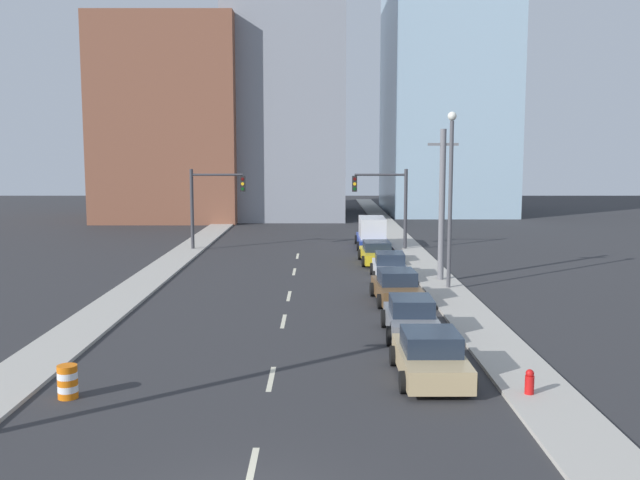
% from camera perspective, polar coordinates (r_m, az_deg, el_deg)
% --- Properties ---
extents(sidewalk_left, '(2.15, 89.81, 0.13)m').
position_cam_1_polar(sidewalk_left, '(58.81, -8.85, 0.31)').
color(sidewalk_left, '#ADA89E').
rests_on(sidewalk_left, ground).
extents(sidewalk_right, '(2.15, 89.81, 0.13)m').
position_cam_1_polar(sidewalk_right, '(58.41, 6.37, 0.31)').
color(sidewalk_right, '#ADA89E').
rests_on(sidewalk_right, ground).
extents(lane_stripe_at_2m, '(0.16, 2.40, 0.01)m').
position_cam_1_polar(lane_stripe_at_2m, '(16.36, -5.31, -17.88)').
color(lane_stripe_at_2m, beige).
rests_on(lane_stripe_at_2m, ground).
extents(lane_stripe_at_8m, '(0.16, 2.40, 0.01)m').
position_cam_1_polar(lane_stripe_at_8m, '(22.23, -3.72, -11.00)').
color(lane_stripe_at_8m, beige).
rests_on(lane_stripe_at_8m, ground).
extents(lane_stripe_at_16m, '(0.16, 2.40, 0.01)m').
position_cam_1_polar(lane_stripe_at_16m, '(29.39, -2.73, -6.50)').
color(lane_stripe_at_16m, beige).
rests_on(lane_stripe_at_16m, ground).
extents(lane_stripe_at_21m, '(0.16, 2.40, 0.01)m').
position_cam_1_polar(lane_stripe_at_21m, '(34.40, -2.29, -4.49)').
color(lane_stripe_at_21m, beige).
rests_on(lane_stripe_at_21m, ground).
extents(lane_stripe_at_28m, '(0.16, 2.40, 0.01)m').
position_cam_1_polar(lane_stripe_at_28m, '(41.27, -1.87, -2.55)').
color(lane_stripe_at_28m, beige).
rests_on(lane_stripe_at_28m, ground).
extents(lane_stripe_at_34m, '(0.16, 2.40, 0.01)m').
position_cam_1_polar(lane_stripe_at_34m, '(47.43, -1.60, -1.29)').
color(lane_stripe_at_34m, beige).
rests_on(lane_stripe_at_34m, ground).
extents(building_brick_left, '(14.00, 16.00, 19.88)m').
position_cam_1_polar(building_brick_left, '(76.36, -11.28, 9.22)').
color(building_brick_left, brown).
rests_on(building_brick_left, ground).
extents(building_office_center, '(12.00, 20.00, 27.33)m').
position_cam_1_polar(building_office_center, '(79.18, -2.40, 11.97)').
color(building_office_center, gray).
rests_on(building_office_center, ground).
extents(building_glass_right, '(13.00, 20.00, 27.20)m').
position_cam_1_polar(building_glass_right, '(84.28, 10.10, 11.52)').
color(building_glass_right, '#99B7CC').
rests_on(building_glass_right, ground).
extents(traffic_signal_left, '(3.88, 0.35, 5.71)m').
position_cam_1_polar(traffic_signal_left, '(50.49, -8.75, 3.34)').
color(traffic_signal_left, '#38383D').
rests_on(traffic_signal_left, ground).
extents(traffic_signal_right, '(3.88, 0.35, 5.71)m').
position_cam_1_polar(traffic_signal_right, '(50.11, 5.80, 3.36)').
color(traffic_signal_right, '#38383D').
rests_on(traffic_signal_right, ground).
extents(utility_pole_right_mid, '(1.60, 0.32, 8.08)m').
position_cam_1_polar(utility_pole_right_mid, '(38.17, 9.94, 2.85)').
color(utility_pole_right_mid, slate).
rests_on(utility_pole_right_mid, ground).
extents(traffic_barrel, '(0.56, 0.56, 0.95)m').
position_cam_1_polar(traffic_barrel, '(21.61, -19.34, -10.63)').
color(traffic_barrel, orange).
rests_on(traffic_barrel, ground).
extents(street_lamp, '(0.44, 0.44, 8.85)m').
position_cam_1_polar(street_lamp, '(35.89, 10.61, 4.08)').
color(street_lamp, '#4C4C51').
rests_on(street_lamp, ground).
extents(fire_hydrant, '(0.26, 0.26, 0.84)m').
position_cam_1_polar(fire_hydrant, '(21.25, 16.62, -10.99)').
color(fire_hydrant, red).
rests_on(fire_hydrant, ground).
extents(sedan_tan, '(2.21, 4.31, 1.48)m').
position_cam_1_polar(sedan_tan, '(22.28, 9.03, -9.23)').
color(sedan_tan, tan).
rests_on(sedan_tan, ground).
extents(sedan_gray, '(2.10, 4.32, 1.49)m').
position_cam_1_polar(sedan_gray, '(27.13, 7.52, -6.23)').
color(sedan_gray, slate).
rests_on(sedan_gray, ground).
extents(sedan_brown, '(2.29, 4.51, 1.50)m').
position_cam_1_polar(sedan_brown, '(33.09, 6.37, -3.80)').
color(sedan_brown, brown).
rests_on(sedan_brown, ground).
extents(sedan_white, '(2.10, 4.37, 1.45)m').
position_cam_1_polar(sedan_white, '(39.02, 5.81, -2.16)').
color(sedan_white, silver).
rests_on(sedan_white, ground).
extents(sedan_yellow, '(2.19, 4.77, 1.37)m').
position_cam_1_polar(sedan_yellow, '(44.47, 4.77, -1.05)').
color(sedan_yellow, gold).
rests_on(sedan_yellow, ground).
extents(box_truck_blue, '(2.37, 6.11, 2.21)m').
position_cam_1_polar(box_truck_blue, '(51.71, 4.39, 0.54)').
color(box_truck_blue, navy).
rests_on(box_truck_blue, ground).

